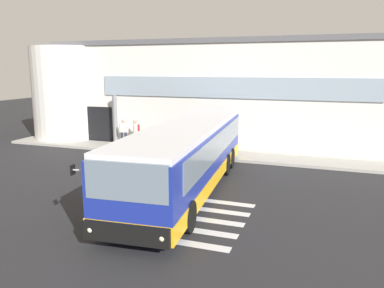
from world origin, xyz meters
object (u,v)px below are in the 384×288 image
object	(u,v)px
entry_support_column	(115,120)
bus_main_foreground	(186,158)
passenger_near_column	(124,131)
safety_bollard_yellow	(216,153)
passenger_by_doorway	(136,131)

from	to	relation	value
entry_support_column	bus_main_foreground	size ratio (longest dim) A/B	0.26
entry_support_column	passenger_near_column	bearing A→B (deg)	-24.82
bus_main_foreground	safety_bollard_yellow	world-z (taller)	bus_main_foreground
entry_support_column	passenger_by_doorway	xyz separation A→B (m)	(1.61, -0.31, -0.58)
passenger_near_column	passenger_by_doorway	bearing A→B (deg)	4.02
entry_support_column	safety_bollard_yellow	bearing A→B (deg)	-14.13
bus_main_foreground	passenger_by_doorway	world-z (taller)	bus_main_foreground
entry_support_column	passenger_near_column	distance (m)	1.07
entry_support_column	bus_main_foreground	world-z (taller)	entry_support_column
entry_support_column	passenger_by_doorway	distance (m)	1.74
safety_bollard_yellow	bus_main_foreground	bearing A→B (deg)	-87.72
bus_main_foreground	passenger_near_column	size ratio (longest dim) A/B	7.13
bus_main_foreground	safety_bollard_yellow	distance (m)	5.10
passenger_by_doorway	safety_bollard_yellow	size ratio (longest dim) A/B	1.86
passenger_near_column	safety_bollard_yellow	size ratio (longest dim) A/B	1.86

